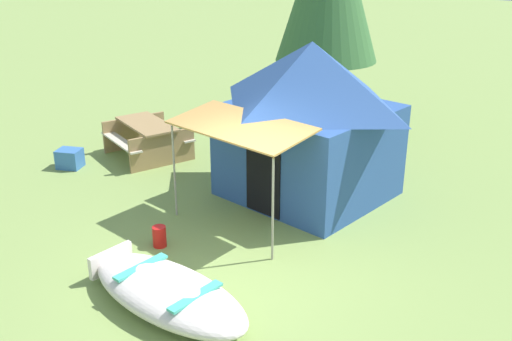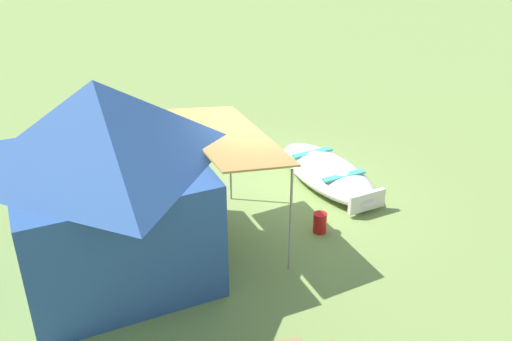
{
  "view_description": "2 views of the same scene",
  "coord_description": "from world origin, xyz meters",
  "px_view_note": "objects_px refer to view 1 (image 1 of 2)",
  "views": [
    {
      "loc": [
        4.38,
        -6.25,
        4.63
      ],
      "look_at": [
        -0.2,
        0.7,
        1.25
      ],
      "focal_mm": 41.66,
      "sensor_mm": 36.0,
      "label": 1
    },
    {
      "loc": [
        -7.24,
        4.95,
        5.1
      ],
      "look_at": [
        -0.24,
        0.24,
        0.73
      ],
      "focal_mm": 39.77,
      "sensor_mm": 36.0,
      "label": 2
    }
  ],
  "objects_px": {
    "cooler_box": "(70,159)",
    "picnic_table": "(148,136)",
    "beached_rowboat": "(167,292)",
    "canvas_cabin_tent": "(309,118)",
    "fuel_can": "(159,236)"
  },
  "relations": [
    {
      "from": "picnic_table",
      "to": "fuel_can",
      "type": "relative_size",
      "value": 6.16
    },
    {
      "from": "beached_rowboat",
      "to": "picnic_table",
      "type": "height_order",
      "value": "picnic_table"
    },
    {
      "from": "canvas_cabin_tent",
      "to": "picnic_table",
      "type": "distance_m",
      "value": 4.02
    },
    {
      "from": "cooler_box",
      "to": "picnic_table",
      "type": "bearing_deg",
      "value": 57.3
    },
    {
      "from": "canvas_cabin_tent",
      "to": "fuel_can",
      "type": "height_order",
      "value": "canvas_cabin_tent"
    },
    {
      "from": "cooler_box",
      "to": "canvas_cabin_tent",
      "type": "bearing_deg",
      "value": 18.04
    },
    {
      "from": "cooler_box",
      "to": "fuel_can",
      "type": "relative_size",
      "value": 1.42
    },
    {
      "from": "beached_rowboat",
      "to": "fuel_can",
      "type": "height_order",
      "value": "beached_rowboat"
    },
    {
      "from": "canvas_cabin_tent",
      "to": "cooler_box",
      "type": "xyz_separation_m",
      "value": [
        -4.8,
        -1.56,
        -1.29
      ]
    },
    {
      "from": "picnic_table",
      "to": "cooler_box",
      "type": "height_order",
      "value": "picnic_table"
    },
    {
      "from": "beached_rowboat",
      "to": "picnic_table",
      "type": "relative_size",
      "value": 1.34
    },
    {
      "from": "beached_rowboat",
      "to": "canvas_cabin_tent",
      "type": "xyz_separation_m",
      "value": [
        -0.23,
        4.22,
        1.25
      ]
    },
    {
      "from": "beached_rowboat",
      "to": "fuel_can",
      "type": "distance_m",
      "value": 1.67
    },
    {
      "from": "picnic_table",
      "to": "cooler_box",
      "type": "bearing_deg",
      "value": -122.7
    },
    {
      "from": "fuel_can",
      "to": "canvas_cabin_tent",
      "type": "bearing_deg",
      "value": 72.51
    }
  ]
}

